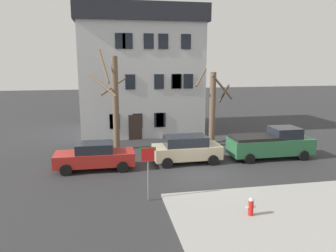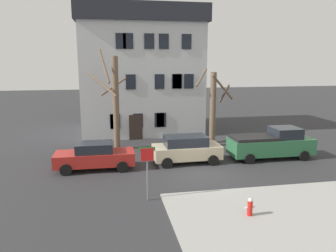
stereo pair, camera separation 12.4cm
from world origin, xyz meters
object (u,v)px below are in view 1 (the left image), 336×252
Objects in this scene: car_red_sedan at (95,156)px; fire_hydrant at (251,206)px; tree_bare_near at (115,101)px; street_sign_pole at (148,163)px; pickup_truck_green at (271,143)px; tree_bare_mid at (213,107)px; car_beige_wagon at (186,149)px; building_main at (140,70)px.

car_red_sedan is 10.06m from fire_hydrant.
fire_hydrant is at bearing -66.77° from tree_bare_near.
street_sign_pole reaches higher than car_red_sedan.
pickup_truck_green is 9.35m from fire_hydrant.
tree_bare_mid is at bearing -2.78° from tree_bare_near.
car_beige_wagon reaches higher than car_red_sedan.
fire_hydrant is (6.57, -7.61, -0.32)m from car_red_sedan.
car_beige_wagon is at bearing -80.23° from building_main.
building_main is at bearing 99.77° from car_beige_wagon.
car_red_sedan is 5.77m from car_beige_wagon.
fire_hydrant is at bearing -32.36° from street_sign_pole.
car_red_sedan is at bearing 116.91° from street_sign_pole.
tree_bare_near reaches higher than fire_hydrant.
pickup_truck_green is at bearing -53.18° from tree_bare_mid.
car_beige_wagon is (1.83, -10.63, -4.68)m from building_main.
tree_bare_near is 11.36m from pickup_truck_green.
building_main is 11.76m from car_beige_wagon.
tree_bare_near is (-2.53, -6.50, -1.97)m from building_main.
building_main is 8.75m from tree_bare_mid.
building_main reaches higher than car_beige_wagon.
car_beige_wagon reaches higher than fire_hydrant.
fire_hydrant is (5.17, -12.05, -3.11)m from tree_bare_near.
car_beige_wagon is 0.77× the size of pickup_truck_green.
car_beige_wagon is 6.33m from street_sign_pole.
car_beige_wagon is (-2.98, -3.77, -2.15)m from tree_bare_mid.
tree_bare_mid is 1.05× the size of pickup_truck_green.
fire_hydrant is at bearing -84.17° from car_beige_wagon.
pickup_truck_green reaches higher than fire_hydrant.
street_sign_pole is at bearing -94.81° from building_main.
street_sign_pole reaches higher than fire_hydrant.
pickup_truck_green is at bearing 30.49° from street_sign_pole.
fire_hydrant is (-2.17, -11.70, -2.55)m from tree_bare_mid.
pickup_truck_green reaches higher than car_beige_wagon.
car_beige_wagon is 1.67× the size of street_sign_pole.
tree_bare_mid is 11.12m from street_sign_pole.
building_main reaches higher than tree_bare_mid.
car_red_sedan is at bearing -178.82° from pickup_truck_green.
car_red_sedan is 1.83× the size of street_sign_pole.
car_red_sedan is at bearing -154.95° from tree_bare_mid.
tree_bare_mid is 5.23m from pickup_truck_green.
building_main is 12.57m from car_red_sedan.
car_red_sedan is (-3.93, -10.95, -4.76)m from building_main.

